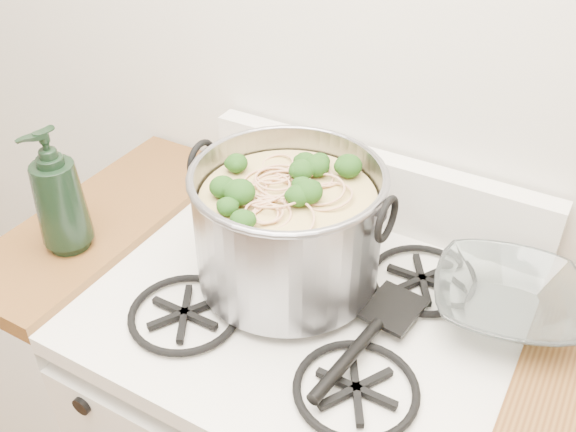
{
  "coord_description": "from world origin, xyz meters",
  "views": [
    {
      "loc": [
        0.4,
        0.49,
        1.74
      ],
      "look_at": [
        -0.06,
        1.29,
        1.06
      ],
      "focal_mm": 40.0,
      "sensor_mm": 36.0,
      "label": 1
    }
  ],
  "objects_px": {
    "stock_pot": "(288,228)",
    "bottle": "(57,191)",
    "glass_bowl": "(504,307)",
    "spatula": "(394,305)"
  },
  "relations": [
    {
      "from": "stock_pot",
      "to": "spatula",
      "type": "bearing_deg",
      "value": 1.81
    },
    {
      "from": "spatula",
      "to": "bottle",
      "type": "distance_m",
      "value": 0.67
    },
    {
      "from": "stock_pot",
      "to": "bottle",
      "type": "distance_m",
      "value": 0.45
    },
    {
      "from": "stock_pot",
      "to": "spatula",
      "type": "relative_size",
      "value": 1.23
    },
    {
      "from": "stock_pot",
      "to": "spatula",
      "type": "distance_m",
      "value": 0.23
    },
    {
      "from": "glass_bowl",
      "to": "stock_pot",
      "type": "bearing_deg",
      "value": -165.75
    },
    {
      "from": "stock_pot",
      "to": "glass_bowl",
      "type": "height_order",
      "value": "stock_pot"
    },
    {
      "from": "glass_bowl",
      "to": "bottle",
      "type": "xyz_separation_m",
      "value": [
        -0.81,
        -0.24,
        0.12
      ]
    },
    {
      "from": "stock_pot",
      "to": "bottle",
      "type": "xyz_separation_m",
      "value": [
        -0.43,
        -0.14,
        0.02
      ]
    },
    {
      "from": "bottle",
      "to": "stock_pot",
      "type": "bearing_deg",
      "value": 31.07
    }
  ]
}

